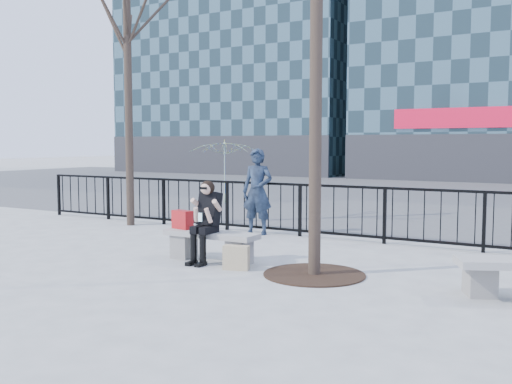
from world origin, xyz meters
The scene contains 12 objects.
ground centered at (0.00, 0.00, 0.00)m, with size 120.00×120.00×0.00m, color gray.
street_surface centered at (0.00, 15.00, 0.00)m, with size 60.00×23.00×0.01m, color #474747.
railing centered at (0.00, 3.00, 0.55)m, with size 14.00×0.06×1.10m.
building_left centered at (-15.00, 27.00, 11.30)m, with size 16.20×10.20×22.60m.
tree_left centered at (-4.00, 2.50, 4.86)m, with size 2.80×2.80×6.50m.
tree_grate centered at (1.90, -0.10, 0.01)m, with size 1.50×1.50×0.02m, color black.
bench_main centered at (0.00, 0.00, 0.30)m, with size 1.65×0.46×0.49m.
seated_woman centered at (0.00, -0.16, 0.67)m, with size 0.50×0.64×1.34m.
handbag centered at (-0.59, 0.02, 0.65)m, with size 0.38×0.18×0.31m, color #B11518.
shopping_bag centered at (0.71, -0.36, 0.19)m, with size 0.40×0.15×0.38m, color #C7BD8D.
standing_man centered at (-0.71, 2.80, 0.91)m, with size 0.67×0.44×1.83m, color black.
vendor_umbrella centered at (-4.70, 7.67, 1.03)m, with size 2.25×2.30×2.07m, color yellow.
Camera 1 is at (5.24, -7.69, 1.93)m, focal length 40.00 mm.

